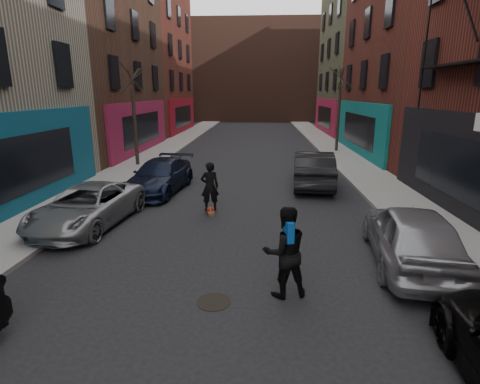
# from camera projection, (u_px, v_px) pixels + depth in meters

# --- Properties ---
(sidewalk_left) EXTENTS (2.50, 84.00, 0.13)m
(sidewalk_left) POSITION_uv_depth(u_px,v_px,m) (181.00, 140.00, 33.03)
(sidewalk_left) COLOR gray
(sidewalk_left) RESTS_ON ground
(sidewalk_right) EXTENTS (2.50, 84.00, 0.13)m
(sidewalk_right) POSITION_uv_depth(u_px,v_px,m) (323.00, 141.00, 32.37)
(sidewalk_right) COLOR gray
(sidewalk_right) RESTS_ON ground
(building_far) EXTENTS (40.00, 10.00, 14.00)m
(building_far) POSITION_uv_depth(u_px,v_px,m) (256.00, 72.00, 56.00)
(building_far) COLOR #47281E
(building_far) RESTS_ON ground
(tree_left_far) EXTENTS (2.00, 2.00, 6.50)m
(tree_left_far) POSITION_uv_depth(u_px,v_px,m) (134.00, 106.00, 20.60)
(tree_left_far) COLOR black
(tree_left_far) RESTS_ON sidewalk_left
(tree_right_far) EXTENTS (2.00, 2.00, 6.80)m
(tree_right_far) POSITION_uv_depth(u_px,v_px,m) (339.00, 101.00, 25.69)
(tree_right_far) COLOR black
(tree_right_far) RESTS_ON sidewalk_right
(parked_left_far) EXTENTS (2.62, 4.83, 1.28)m
(parked_left_far) POSITION_uv_depth(u_px,v_px,m) (88.00, 206.00, 11.80)
(parked_left_far) COLOR gray
(parked_left_far) RESTS_ON ground
(parked_left_end) EXTENTS (2.42, 4.86, 1.36)m
(parked_left_end) POSITION_uv_depth(u_px,v_px,m) (160.00, 176.00, 15.85)
(parked_left_end) COLOR black
(parked_left_end) RESTS_ON ground
(parked_right_far) EXTENTS (2.38, 4.68, 1.53)m
(parked_right_far) POSITION_uv_depth(u_px,v_px,m) (411.00, 235.00, 9.08)
(parked_right_far) COLOR #93959B
(parked_right_far) RESTS_ON ground
(parked_right_end) EXTENTS (2.07, 4.93, 1.59)m
(parked_right_end) POSITION_uv_depth(u_px,v_px,m) (313.00, 169.00, 16.82)
(parked_right_end) COLOR black
(parked_right_end) RESTS_ON ground
(skateboard) EXTENTS (0.41, 0.83, 0.10)m
(skateboard) POSITION_uv_depth(u_px,v_px,m) (210.00, 212.00, 13.18)
(skateboard) COLOR brown
(skateboard) RESTS_ON ground
(skateboarder) EXTENTS (0.71, 0.55, 1.72)m
(skateboarder) POSITION_uv_depth(u_px,v_px,m) (210.00, 186.00, 12.95)
(skateboarder) COLOR black
(skateboarder) RESTS_ON skateboard
(pedestrian) EXTENTS (1.10, 0.95, 1.93)m
(pedestrian) POSITION_uv_depth(u_px,v_px,m) (285.00, 252.00, 7.62)
(pedestrian) COLOR black
(pedestrian) RESTS_ON ground
(manhole) EXTENTS (0.76, 0.76, 0.01)m
(manhole) POSITION_uv_depth(u_px,v_px,m) (214.00, 302.00, 7.58)
(manhole) COLOR black
(manhole) RESTS_ON ground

